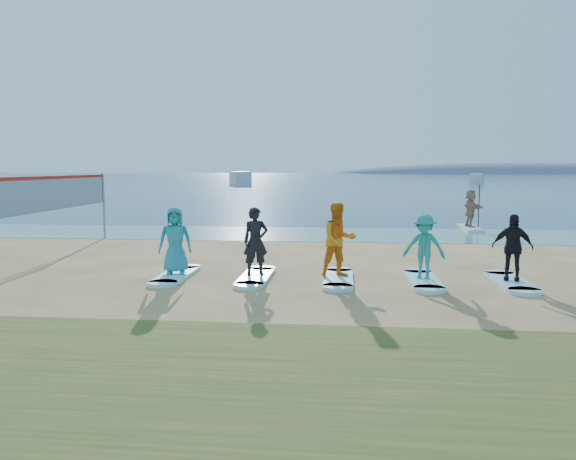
# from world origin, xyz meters

# --- Properties ---
(ground) EXTENTS (600.00, 600.00, 0.00)m
(ground) POSITION_xyz_m (0.00, 0.00, 0.00)
(ground) COLOR tan
(ground) RESTS_ON ground
(shallow_water) EXTENTS (600.00, 600.00, 0.00)m
(shallow_water) POSITION_xyz_m (0.00, 10.50, 0.01)
(shallow_water) COLOR teal
(shallow_water) RESTS_ON ground
(ocean) EXTENTS (600.00, 600.00, 0.00)m
(ocean) POSITION_xyz_m (0.00, 160.00, 0.01)
(ocean) COLOR navy
(ocean) RESTS_ON ground
(island_ridge) EXTENTS (220.00, 56.00, 18.00)m
(island_ridge) POSITION_xyz_m (95.00, 300.00, 0.00)
(island_ridge) COLOR slate
(island_ridge) RESTS_ON ground
(volleyball_net) EXTENTS (0.57, 9.08, 2.50)m
(volleyball_net) POSITION_xyz_m (-8.73, 3.84, 1.90)
(volleyball_net) COLOR gray
(volleyball_net) RESTS_ON ground
(paddleboard) EXTENTS (0.82, 3.03, 0.12)m
(paddleboard) POSITION_xyz_m (5.88, 13.00, 0.06)
(paddleboard) COLOR silver
(paddleboard) RESTS_ON ground
(paddleboarder) EXTENTS (0.82, 1.61, 1.66)m
(paddleboarder) POSITION_xyz_m (5.88, 13.00, 0.95)
(paddleboarder) COLOR tan
(paddleboarder) RESTS_ON paddleboard
(boat_offshore_a) EXTENTS (4.75, 7.86, 2.19)m
(boat_offshore_a) POSITION_xyz_m (-15.99, 73.64, 0.00)
(boat_offshore_a) COLOR silver
(boat_offshore_a) RESTS_ON ground
(boat_offshore_b) EXTENTS (4.07, 7.05, 1.65)m
(boat_offshore_b) POSITION_xyz_m (25.81, 100.55, 0.00)
(boat_offshore_b) COLOR silver
(boat_offshore_b) RESTS_ON ground
(surfboard_0) EXTENTS (0.70, 2.20, 0.09)m
(surfboard_0) POSITION_xyz_m (-3.86, 0.97, 0.04)
(surfboard_0) COLOR #A4F5FF
(surfboard_0) RESTS_ON ground
(student_0) EXTENTS (0.89, 0.67, 1.67)m
(student_0) POSITION_xyz_m (-3.86, 0.97, 0.92)
(student_0) COLOR teal
(student_0) RESTS_ON surfboard_0
(surfboard_1) EXTENTS (0.70, 2.20, 0.09)m
(surfboard_1) POSITION_xyz_m (-1.83, 0.97, 0.04)
(surfboard_1) COLOR #A4F5FF
(surfboard_1) RESTS_ON ground
(student_1) EXTENTS (0.71, 0.58, 1.67)m
(student_1) POSITION_xyz_m (-1.83, 0.97, 0.93)
(student_1) COLOR black
(student_1) RESTS_ON surfboard_1
(surfboard_2) EXTENTS (0.70, 2.20, 0.09)m
(surfboard_2) POSITION_xyz_m (0.19, 0.97, 0.04)
(surfboard_2) COLOR #A4F5FF
(surfboard_2) RESTS_ON ground
(student_2) EXTENTS (1.07, 0.96, 1.81)m
(student_2) POSITION_xyz_m (0.19, 0.97, 0.99)
(student_2) COLOR orange
(student_2) RESTS_ON surfboard_2
(surfboard_3) EXTENTS (0.70, 2.20, 0.09)m
(surfboard_3) POSITION_xyz_m (2.22, 0.97, 0.04)
(surfboard_3) COLOR #A4F5FF
(surfboard_3) RESTS_ON ground
(student_3) EXTENTS (1.10, 0.81, 1.53)m
(student_3) POSITION_xyz_m (2.22, 0.97, 0.86)
(student_3) COLOR teal
(student_3) RESTS_ON surfboard_3
(surfboard_4) EXTENTS (0.70, 2.20, 0.09)m
(surfboard_4) POSITION_xyz_m (4.25, 0.97, 0.04)
(surfboard_4) COLOR #A4F5FF
(surfboard_4) RESTS_ON ground
(student_4) EXTENTS (0.99, 0.64, 1.56)m
(student_4) POSITION_xyz_m (4.25, 0.97, 0.87)
(student_4) COLOR black
(student_4) RESTS_ON surfboard_4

